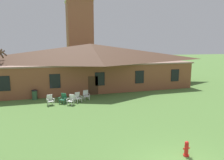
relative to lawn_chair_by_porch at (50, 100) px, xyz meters
The scene contains 9 objects.
brick_building 9.79m from the lawn_chair_by_porch, 55.18° to the left, with size 25.17×10.40×5.69m.
dome_tower 25.04m from the lawn_chair_by_porch, 74.74° to the left, with size 5.18×5.18×19.92m.
lawn_chair_by_porch is the anchor object (origin of this frame).
lawn_chair_near_door 1.22m from the lawn_chair_by_porch, 11.27° to the left, with size 0.83×0.86×0.96m.
lawn_chair_left_end 1.94m from the lawn_chair_by_porch, 14.32° to the right, with size 0.85×0.87×0.96m.
lawn_chair_middle 2.61m from the lawn_chair_by_porch, ahead, with size 0.75×0.80×0.96m.
lawn_chair_right_end 3.65m from the lawn_chair_by_porch, 15.12° to the left, with size 0.69×0.72×0.96m.
fire_hydrant 13.01m from the lawn_chair_by_porch, 60.56° to the right, with size 0.36×0.28×0.79m.
trash_bin 2.90m from the lawn_chair_by_porch, 120.78° to the left, with size 0.56×0.56×0.98m.
Camera 1 is at (-5.35, -6.90, 5.45)m, focal length 33.08 mm.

